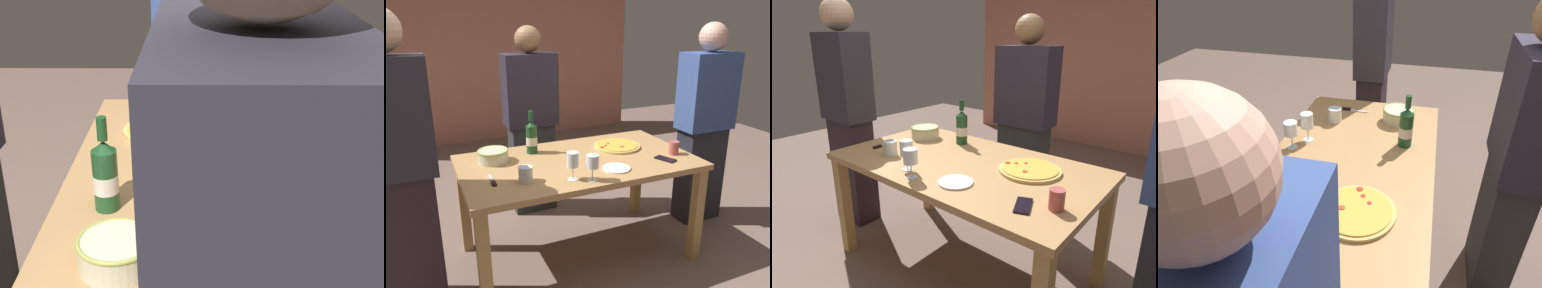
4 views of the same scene
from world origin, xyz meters
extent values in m
plane|color=#765E53|center=(0.00, 0.00, 0.00)|extent=(8.00, 8.00, 0.00)
cube|color=tan|center=(0.00, 0.00, 0.73)|extent=(1.60, 0.90, 0.04)
cube|color=tan|center=(-0.74, -0.40, 0.35)|extent=(0.07, 0.07, 0.71)
cube|color=tan|center=(0.74, -0.40, 0.35)|extent=(0.07, 0.07, 0.71)
cube|color=tan|center=(-0.74, 0.40, 0.35)|extent=(0.07, 0.07, 0.71)
cube|color=tan|center=(0.74, 0.40, 0.35)|extent=(0.07, 0.07, 0.71)
cube|color=#BB755F|center=(0.00, 3.20, 1.21)|extent=(4.37, 0.16, 2.41)
cylinder|color=tan|center=(0.38, 0.12, 0.76)|extent=(0.35, 0.35, 0.02)
cylinder|color=#F2A83B|center=(0.38, 0.12, 0.77)|extent=(0.31, 0.31, 0.01)
cylinder|color=#AF2C2A|center=(0.33, 0.17, 0.77)|extent=(0.02, 0.02, 0.00)
cylinder|color=#A83322|center=(0.28, 0.13, 0.77)|extent=(0.02, 0.02, 0.00)
cylinder|color=#AE2A1C|center=(0.24, 0.11, 0.77)|extent=(0.03, 0.03, 0.00)
cylinder|color=#9F3B24|center=(0.39, 0.06, 0.77)|extent=(0.03, 0.03, 0.00)
cylinder|color=beige|center=(-0.54, 0.20, 0.79)|extent=(0.20, 0.20, 0.08)
torus|color=#A1AD50|center=(-0.54, 0.20, 0.83)|extent=(0.21, 0.21, 0.01)
cylinder|color=#1B4823|center=(-0.25, 0.27, 0.85)|extent=(0.08, 0.08, 0.20)
cone|color=#1B4823|center=(-0.25, 0.27, 0.97)|extent=(0.08, 0.08, 0.04)
cylinder|color=#1B4823|center=(-0.25, 0.27, 1.02)|extent=(0.03, 0.03, 0.07)
cylinder|color=silver|center=(-0.25, 0.27, 0.84)|extent=(0.08, 0.08, 0.06)
cylinder|color=white|center=(-0.07, -0.36, 0.75)|extent=(0.06, 0.06, 0.00)
cylinder|color=white|center=(-0.07, -0.36, 0.79)|extent=(0.01, 0.01, 0.08)
cylinder|color=white|center=(-0.07, -0.36, 0.87)|extent=(0.08, 0.08, 0.08)
cylinder|color=white|center=(-0.17, -0.30, 0.75)|extent=(0.06, 0.06, 0.00)
cylinder|color=white|center=(-0.17, -0.30, 0.79)|extent=(0.01, 0.01, 0.08)
cylinder|color=white|center=(-0.17, -0.30, 0.88)|extent=(0.07, 0.07, 0.09)
cylinder|color=white|center=(-0.43, -0.21, 0.80)|extent=(0.09, 0.09, 0.09)
cylinder|color=#B4514F|center=(0.68, -0.18, 0.80)|extent=(0.07, 0.07, 0.10)
cylinder|color=white|center=(0.16, -0.26, 0.76)|extent=(0.18, 0.18, 0.01)
cube|color=black|center=(0.55, -0.25, 0.76)|extent=(0.12, 0.16, 0.01)
cube|color=silver|center=(-0.62, -0.09, 0.75)|extent=(0.02, 0.14, 0.01)
cube|color=black|center=(-0.62, -0.18, 0.76)|extent=(0.03, 0.06, 0.02)
cube|color=#2F222D|center=(-1.11, -0.08, 0.43)|extent=(0.34, 0.20, 0.86)
cube|color=#2D2C37|center=(-1.11, -0.08, 1.18)|extent=(0.40, 0.24, 0.64)
cube|color=#2B2F2F|center=(-0.08, 0.84, 0.40)|extent=(0.37, 0.20, 0.80)
cube|color=#2A2636|center=(-0.08, 0.84, 1.11)|extent=(0.44, 0.24, 0.60)
sphere|color=#926B46|center=(-0.08, 0.84, 1.52)|extent=(0.22, 0.22, 0.22)
cube|color=#23242C|center=(1.18, 0.09, 0.41)|extent=(0.38, 0.20, 0.82)
cube|color=#344C8C|center=(1.18, 0.09, 1.12)|extent=(0.44, 0.24, 0.61)
sphere|color=#D3A18A|center=(1.18, 0.09, 1.55)|extent=(0.22, 0.22, 0.22)
camera|label=1|loc=(-1.66, -0.01, 1.61)|focal=48.23mm
camera|label=2|loc=(-0.99, -2.23, 1.67)|focal=35.32mm
camera|label=3|loc=(1.19, -1.41, 1.47)|focal=30.66mm
camera|label=4|loc=(1.46, 0.36, 1.79)|focal=31.46mm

